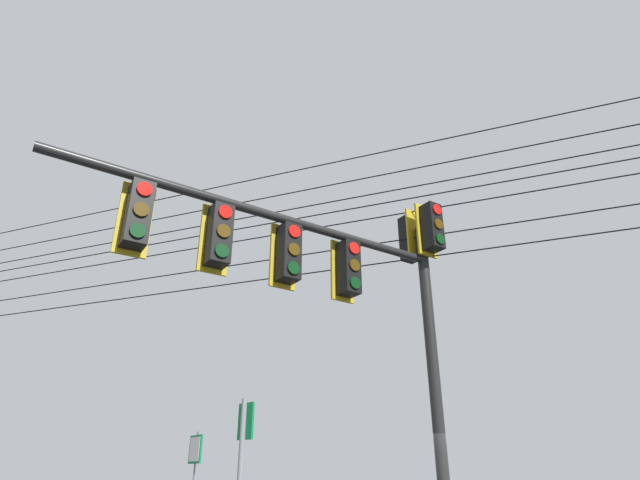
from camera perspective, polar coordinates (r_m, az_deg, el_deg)
The scene contains 2 objects.
signal_mast_assembly at distance 8.27m, azimuth 2.56°, elevation -4.11°, with size 1.62×6.63×6.58m.
overhead_wire_span at distance 10.11m, azimuth 18.53°, elevation 5.70°, with size 21.87×21.38×2.74m.
Camera 1 is at (-6.98, 5.35, 1.85)m, focal length 28.80 mm.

